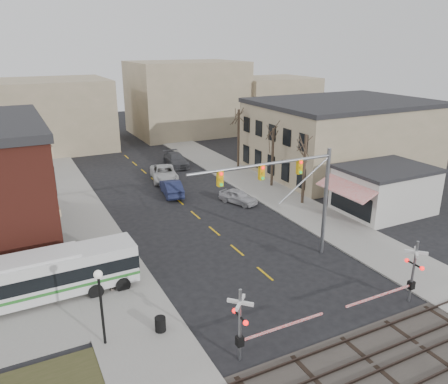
# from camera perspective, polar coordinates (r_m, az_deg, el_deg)

# --- Properties ---
(ground) EXTENTS (160.00, 160.00, 0.00)m
(ground) POSITION_cam_1_polar(r_m,az_deg,el_deg) (29.01, 7.51, -12.29)
(ground) COLOR black
(ground) RESTS_ON ground
(sidewalk_west) EXTENTS (5.00, 60.00, 0.12)m
(sidewalk_west) POSITION_cam_1_polar(r_m,az_deg,el_deg) (43.20, -18.65, -2.27)
(sidewalk_west) COLOR gray
(sidewalk_west) RESTS_ON ground
(sidewalk_east) EXTENTS (5.00, 60.00, 0.12)m
(sidewalk_east) POSITION_cam_1_polar(r_m,az_deg,el_deg) (49.13, 3.67, 1.26)
(sidewalk_east) COLOR gray
(sidewalk_east) RESTS_ON ground
(ballast_strip) EXTENTS (160.00, 5.00, 0.06)m
(ballast_strip) POSITION_cam_1_polar(r_m,az_deg,el_deg) (24.10, 18.92, -20.57)
(ballast_strip) COLOR #332D28
(ballast_strip) RESTS_ON ground
(rail_tracks) EXTENTS (160.00, 3.91, 0.14)m
(rail_tracks) POSITION_cam_1_polar(r_m,az_deg,el_deg) (24.04, 18.95, -20.41)
(rail_tracks) COLOR #2D231E
(rail_tracks) RESTS_ON ground
(tan_building) EXTENTS (20.30, 15.30, 8.50)m
(tan_building) POSITION_cam_1_polar(r_m,az_deg,el_deg) (55.31, 15.10, 7.15)
(tan_building) COLOR gray
(tan_building) RESTS_ON ground
(awning_shop) EXTENTS (9.74, 6.20, 4.30)m
(awning_shop) POSITION_cam_1_polar(r_m,az_deg,el_deg) (42.77, 20.23, 0.33)
(awning_shop) COLOR beige
(awning_shop) RESTS_ON ground
(tree_east_a) EXTENTS (0.28, 0.28, 6.75)m
(tree_east_a) POSITION_cam_1_polar(r_m,az_deg,el_deg) (42.33, 10.43, 2.91)
(tree_east_a) COLOR #382B21
(tree_east_a) RESTS_ON sidewalk_east
(tree_east_b) EXTENTS (0.28, 0.28, 6.30)m
(tree_east_b) POSITION_cam_1_polar(r_m,az_deg,el_deg) (47.27, 6.34, 4.52)
(tree_east_b) COLOR #382B21
(tree_east_b) RESTS_ON sidewalk_east
(tree_east_c) EXTENTS (0.28, 0.28, 7.20)m
(tree_east_c) POSITION_cam_1_polar(r_m,az_deg,el_deg) (53.95, 1.90, 6.92)
(tree_east_c) COLOR #382B21
(tree_east_c) RESTS_ON sidewalk_east
(transit_bus) EXTENTS (11.35, 2.69, 2.91)m
(transit_bus) POSITION_cam_1_polar(r_m,az_deg,el_deg) (28.86, -22.67, -10.13)
(transit_bus) COLOR silver
(transit_bus) RESTS_ON ground
(traffic_signal_mast) EXTENTS (10.87, 0.30, 8.00)m
(traffic_signal_mast) POSITION_cam_1_polar(r_m,az_deg,el_deg) (30.11, 9.00, 0.96)
(traffic_signal_mast) COLOR gray
(traffic_signal_mast) RESTS_ON ground
(rr_crossing_west) EXTENTS (5.60, 1.36, 4.00)m
(rr_crossing_west) POSITION_cam_1_polar(r_m,az_deg,el_deg) (22.28, 3.10, -16.79)
(rr_crossing_west) COLOR gray
(rr_crossing_west) RESTS_ON ground
(rr_crossing_east) EXTENTS (5.60, 1.36, 4.00)m
(rr_crossing_east) POSITION_cam_1_polar(r_m,az_deg,el_deg) (28.50, 22.90, -9.82)
(rr_crossing_east) COLOR gray
(rr_crossing_east) RESTS_ON ground
(street_lamp) EXTENTS (0.44, 0.44, 4.27)m
(street_lamp) POSITION_cam_1_polar(r_m,az_deg,el_deg) (23.17, -15.90, -12.45)
(street_lamp) COLOR black
(street_lamp) RESTS_ON sidewalk_west
(trash_bin) EXTENTS (0.60, 0.60, 0.82)m
(trash_bin) POSITION_cam_1_polar(r_m,az_deg,el_deg) (24.91, -8.31, -16.71)
(trash_bin) COLOR black
(trash_bin) RESTS_ON sidewalk_west
(car_a) EXTENTS (3.11, 4.33, 1.37)m
(car_a) POSITION_cam_1_polar(r_m,az_deg,el_deg) (42.70, 1.86, -0.59)
(car_a) COLOR #A3A2A7
(car_a) RESTS_ON ground
(car_b) EXTENTS (2.45, 5.12, 1.62)m
(car_b) POSITION_cam_1_polar(r_m,az_deg,el_deg) (45.22, -6.87, 0.58)
(car_b) COLOR #181E3D
(car_b) RESTS_ON ground
(car_c) EXTENTS (3.87, 6.33, 1.64)m
(car_c) POSITION_cam_1_polar(r_m,az_deg,el_deg) (50.23, -7.84, 2.42)
(car_c) COLOR #B7B7B7
(car_c) RESTS_ON ground
(car_d) EXTENTS (2.62, 5.68, 1.61)m
(car_d) POSITION_cam_1_polar(r_m,az_deg,el_deg) (56.07, -6.29, 4.22)
(car_d) COLOR #414246
(car_d) RESTS_ON ground
(pedestrian_near) EXTENTS (0.51, 0.73, 1.93)m
(pedestrian_near) POSITION_cam_1_polar(r_m,az_deg,el_deg) (28.84, -14.64, -10.50)
(pedestrian_near) COLOR #584D46
(pedestrian_near) RESTS_ON sidewalk_west
(pedestrian_far) EXTENTS (0.99, 1.06, 1.73)m
(pedestrian_far) POSITION_cam_1_polar(r_m,az_deg,el_deg) (31.42, -15.04, -8.18)
(pedestrian_far) COLOR #333B5A
(pedestrian_far) RESTS_ON sidewalk_west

